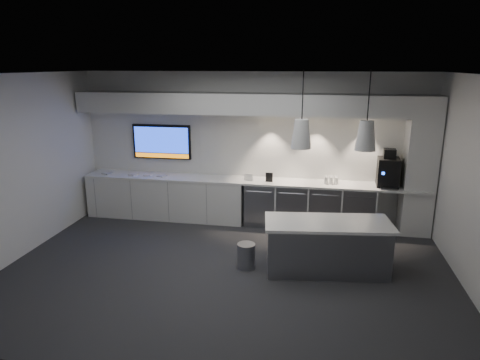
% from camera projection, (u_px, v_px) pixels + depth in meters
% --- Properties ---
extents(floor, '(7.00, 7.00, 0.00)m').
position_uv_depth(floor, '(226.00, 270.00, 6.72)').
color(floor, '#2A2A2D').
rests_on(floor, ground).
extents(ceiling, '(7.00, 7.00, 0.00)m').
position_uv_depth(ceiling, '(225.00, 74.00, 5.93)').
color(ceiling, black).
rests_on(ceiling, wall_back).
extents(wall_back, '(7.00, 0.00, 7.00)m').
position_uv_depth(wall_back, '(252.00, 147.00, 8.70)').
color(wall_back, white).
rests_on(wall_back, floor).
extents(wall_front, '(7.00, 0.00, 7.00)m').
position_uv_depth(wall_front, '(169.00, 247.00, 3.95)').
color(wall_front, white).
rests_on(wall_front, floor).
extents(wall_left, '(0.00, 7.00, 7.00)m').
position_uv_depth(wall_left, '(15.00, 168.00, 6.93)').
color(wall_left, white).
rests_on(wall_left, floor).
extents(back_counter, '(6.80, 0.65, 0.04)m').
position_uv_depth(back_counter, '(249.00, 181.00, 8.55)').
color(back_counter, white).
rests_on(back_counter, left_base_cabinets).
extents(left_base_cabinets, '(3.30, 0.63, 0.86)m').
position_uv_depth(left_base_cabinets, '(167.00, 197.00, 8.97)').
color(left_base_cabinets, silver).
rests_on(left_base_cabinets, floor).
extents(fridge_unit_a, '(0.60, 0.61, 0.85)m').
position_uv_depth(fridge_unit_a, '(261.00, 203.00, 8.63)').
color(fridge_unit_a, gray).
rests_on(fridge_unit_a, floor).
extents(fridge_unit_b, '(0.60, 0.61, 0.85)m').
position_uv_depth(fridge_unit_b, '(292.00, 205.00, 8.52)').
color(fridge_unit_b, gray).
rests_on(fridge_unit_b, floor).
extents(fridge_unit_c, '(0.60, 0.61, 0.85)m').
position_uv_depth(fridge_unit_c, '(324.00, 206.00, 8.41)').
color(fridge_unit_c, gray).
rests_on(fridge_unit_c, floor).
extents(fridge_unit_d, '(0.60, 0.61, 0.85)m').
position_uv_depth(fridge_unit_d, '(357.00, 208.00, 8.30)').
color(fridge_unit_d, gray).
rests_on(fridge_unit_d, floor).
extents(backsplash, '(4.60, 0.03, 1.30)m').
position_uv_depth(backsplash, '(311.00, 147.00, 8.46)').
color(backsplash, silver).
rests_on(backsplash, wall_back).
extents(soffit, '(6.90, 0.60, 0.40)m').
position_uv_depth(soffit, '(249.00, 104.00, 8.18)').
color(soffit, silver).
rests_on(soffit, wall_back).
extents(column, '(0.55, 0.55, 2.60)m').
position_uv_depth(column, '(420.00, 167.00, 7.91)').
color(column, silver).
rests_on(column, floor).
extents(wall_tv, '(1.25, 0.07, 0.72)m').
position_uv_depth(wall_tv, '(162.00, 142.00, 8.96)').
color(wall_tv, black).
rests_on(wall_tv, wall_back).
extents(island, '(2.01, 1.06, 0.81)m').
position_uv_depth(island, '(327.00, 246.00, 6.62)').
color(island, gray).
rests_on(island, floor).
extents(bin, '(0.31, 0.31, 0.40)m').
position_uv_depth(bin, '(246.00, 256.00, 6.77)').
color(bin, gray).
rests_on(bin, floor).
extents(coffee_machine, '(0.41, 0.58, 0.71)m').
position_uv_depth(coffee_machine, '(388.00, 171.00, 8.04)').
color(coffee_machine, black).
rests_on(coffee_machine, back_counter).
extents(sign_black, '(0.14, 0.03, 0.18)m').
position_uv_depth(sign_black, '(269.00, 177.00, 8.38)').
color(sign_black, black).
rests_on(sign_black, back_counter).
extents(sign_white, '(0.18, 0.04, 0.14)m').
position_uv_depth(sign_white, '(248.00, 177.00, 8.47)').
color(sign_white, white).
rests_on(sign_white, back_counter).
extents(cup_cluster, '(0.26, 0.17, 0.14)m').
position_uv_depth(cup_cluster, '(331.00, 180.00, 8.25)').
color(cup_cluster, silver).
rests_on(cup_cluster, back_counter).
extents(tray_a, '(0.19, 0.19, 0.02)m').
position_uv_depth(tray_a, '(107.00, 173.00, 8.99)').
color(tray_a, '#B6B6B6').
rests_on(tray_a, back_counter).
extents(tray_b, '(0.20, 0.20, 0.02)m').
position_uv_depth(tray_b, '(133.00, 174.00, 8.90)').
color(tray_b, '#B6B6B6').
rests_on(tray_b, back_counter).
extents(tray_c, '(0.17, 0.17, 0.02)m').
position_uv_depth(tray_c, '(148.00, 175.00, 8.87)').
color(tray_c, '#B6B6B6').
rests_on(tray_c, back_counter).
extents(tray_d, '(0.20, 0.20, 0.02)m').
position_uv_depth(tray_d, '(162.00, 176.00, 8.79)').
color(tray_d, '#B6B6B6').
rests_on(tray_d, back_counter).
extents(pendant_left, '(0.30, 0.30, 1.12)m').
position_uv_depth(pendant_left, '(301.00, 134.00, 6.24)').
color(pendant_left, silver).
rests_on(pendant_left, ceiling).
extents(pendant_right, '(0.30, 0.30, 1.12)m').
position_uv_depth(pendant_right, '(366.00, 135.00, 6.08)').
color(pendant_right, silver).
rests_on(pendant_right, ceiling).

